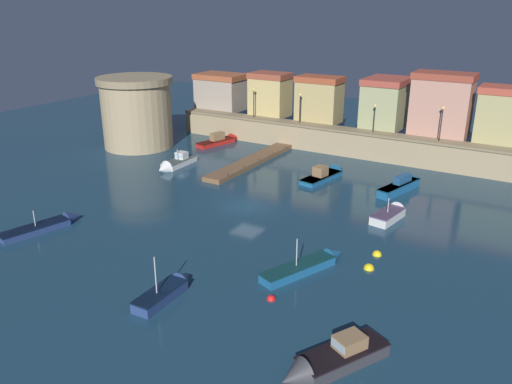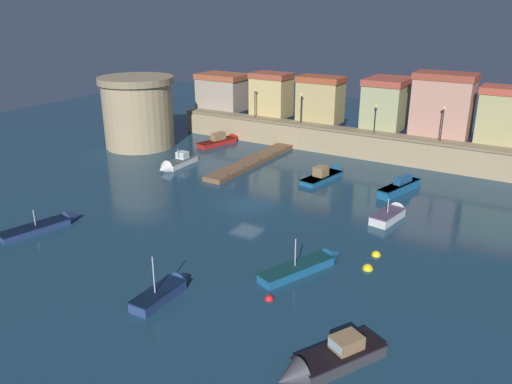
# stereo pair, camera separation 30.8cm
# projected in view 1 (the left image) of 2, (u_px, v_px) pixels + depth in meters

# --- Properties ---
(ground_plane) EXTENTS (113.40, 113.40, 0.00)m
(ground_plane) POSITION_uv_depth(u_px,v_px,m) (247.00, 206.00, 45.86)
(ground_plane) COLOR #19384C
(quay_wall) EXTENTS (43.31, 2.34, 3.09)m
(quay_wall) POSITION_uv_depth(u_px,v_px,m) (335.00, 140.00, 61.33)
(quay_wall) COLOR #9E8966
(quay_wall) RESTS_ON ground
(old_town_backdrop) EXTENTS (43.18, 6.09, 7.05)m
(old_town_backdrop) POSITION_uv_depth(u_px,v_px,m) (357.00, 101.00, 61.74)
(old_town_backdrop) COLOR gray
(old_town_backdrop) RESTS_ON ground
(fortress_tower) EXTENTS (9.14, 9.14, 8.61)m
(fortress_tower) POSITION_uv_depth(u_px,v_px,m) (137.00, 112.00, 63.17)
(fortress_tower) COLOR #9E8966
(fortress_tower) RESTS_ON ground
(pier_dock) EXTENTS (2.13, 15.70, 0.70)m
(pier_dock) POSITION_uv_depth(u_px,v_px,m) (251.00, 161.00, 57.69)
(pier_dock) COLOR brown
(pier_dock) RESTS_ON ground
(quay_lamp_0) EXTENTS (0.32, 0.32, 3.67)m
(quay_lamp_0) POSITION_uv_depth(u_px,v_px,m) (254.00, 98.00, 65.41)
(quay_lamp_0) COLOR black
(quay_lamp_0) RESTS_ON quay_wall
(quay_lamp_1) EXTENTS (0.32, 0.32, 3.61)m
(quay_lamp_1) POSITION_uv_depth(u_px,v_px,m) (300.00, 104.00, 62.27)
(quay_lamp_1) COLOR black
(quay_lamp_1) RESTS_ON quay_wall
(quay_lamp_2) EXTENTS (0.32, 0.32, 3.20)m
(quay_lamp_2) POSITION_uv_depth(u_px,v_px,m) (374.00, 114.00, 57.85)
(quay_lamp_2) COLOR black
(quay_lamp_2) RESTS_ON quay_wall
(quay_lamp_3) EXTENTS (0.32, 0.32, 3.70)m
(quay_lamp_3) POSITION_uv_depth(u_px,v_px,m) (442.00, 118.00, 54.22)
(quay_lamp_3) COLOR black
(quay_lamp_3) RESTS_ON quay_wall
(moored_boat_0) EXTENTS (1.80, 5.91, 2.32)m
(moored_boat_0) POSITION_uv_depth(u_px,v_px,m) (174.00, 164.00, 56.32)
(moored_boat_0) COLOR white
(moored_boat_0) RESTS_ON ground
(moored_boat_1) EXTENTS (2.82, 7.00, 2.02)m
(moored_boat_1) POSITION_uv_depth(u_px,v_px,m) (327.00, 174.00, 53.12)
(moored_boat_1) COLOR #195689
(moored_boat_1) RESTS_ON ground
(moored_boat_2) EXTENTS (2.98, 7.19, 1.70)m
(moored_boat_2) POSITION_uv_depth(u_px,v_px,m) (403.00, 185.00, 49.43)
(moored_boat_2) COLOR #195689
(moored_boat_2) RESTS_ON ground
(moored_boat_3) EXTENTS (2.83, 6.85, 2.21)m
(moored_boat_3) POSITION_uv_depth(u_px,v_px,m) (49.00, 225.00, 41.19)
(moored_boat_3) COLOR navy
(moored_boat_3) RESTS_ON ground
(moored_boat_4) EXTENTS (3.87, 7.06, 2.90)m
(moored_boat_4) POSITION_uv_depth(u_px,v_px,m) (309.00, 264.00, 34.84)
(moored_boat_4) COLOR #195689
(moored_boat_4) RESTS_ON ground
(moored_boat_5) EXTENTS (3.07, 6.89, 1.93)m
(moored_boat_5) POSITION_uv_depth(u_px,v_px,m) (222.00, 140.00, 65.84)
(moored_boat_5) COLOR red
(moored_boat_5) RESTS_ON ground
(moored_boat_6) EXTENTS (4.38, 6.20, 1.89)m
(moored_boat_6) POSITION_uv_depth(u_px,v_px,m) (329.00, 361.00, 25.33)
(moored_boat_6) COLOR #333338
(moored_boat_6) RESTS_ON ground
(moored_boat_7) EXTENTS (1.45, 4.96, 3.38)m
(moored_boat_7) POSITION_uv_depth(u_px,v_px,m) (168.00, 290.00, 31.73)
(moored_boat_7) COLOR navy
(moored_boat_7) RESTS_ON ground
(moored_boat_8) EXTENTS (2.18, 4.84, 2.33)m
(moored_boat_8) POSITION_uv_depth(u_px,v_px,m) (391.00, 213.00, 43.13)
(moored_boat_8) COLOR silver
(moored_boat_8) RESTS_ON ground
(mooring_buoy_0) EXTENTS (0.67, 0.67, 0.67)m
(mooring_buoy_0) POSITION_uv_depth(u_px,v_px,m) (377.00, 255.00, 36.93)
(mooring_buoy_0) COLOR yellow
(mooring_buoy_0) RESTS_ON ground
(mooring_buoy_1) EXTENTS (0.73, 0.73, 0.73)m
(mooring_buoy_1) POSITION_uv_depth(u_px,v_px,m) (369.00, 269.00, 35.02)
(mooring_buoy_1) COLOR yellow
(mooring_buoy_1) RESTS_ON ground
(mooring_buoy_2) EXTENTS (0.57, 0.57, 0.57)m
(mooring_buoy_2) POSITION_uv_depth(u_px,v_px,m) (271.00, 299.00, 31.43)
(mooring_buoy_2) COLOR red
(mooring_buoy_2) RESTS_ON ground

